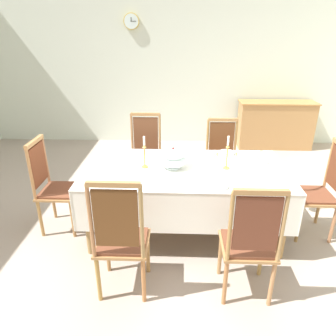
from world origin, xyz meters
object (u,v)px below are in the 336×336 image
(chair_south_b, at_px, (250,241))
(sideboard, at_px, (275,125))
(chair_north_a, at_px, (145,154))
(chair_north_b, at_px, (222,156))
(spoon_primary, at_px, (236,154))
(dining_table, at_px, (185,175))
(chair_head_west, at_px, (53,184))
(bowl_far_left, at_px, (219,185))
(bowl_near_right, at_px, (207,154))
(chair_head_east, at_px, (321,189))
(bowl_near_left, at_px, (227,153))
(candlestick_west, at_px, (145,155))
(chair_south_a, at_px, (121,237))
(mounted_clock, at_px, (131,21))
(candlestick_east, at_px, (227,156))
(spoon_secondary, at_px, (218,154))
(soup_tureen, at_px, (173,158))

(chair_south_b, relative_size, sideboard, 0.77)
(chair_north_a, distance_m, chair_south_b, 2.20)
(chair_north_b, relative_size, spoon_primary, 5.90)
(dining_table, height_order, chair_head_west, chair_head_west)
(chair_head_west, bearing_deg, bowl_far_left, 76.44)
(bowl_near_right, bearing_deg, chair_head_east, -17.43)
(bowl_near_left, xyz_separation_m, spoon_primary, (0.12, 0.03, -0.02))
(chair_head_west, relative_size, spoon_primary, 6.06)
(bowl_near_left, bearing_deg, candlestick_west, -156.09)
(chair_south_b, xyz_separation_m, chair_head_east, (0.96, 0.97, -0.01))
(chair_north_b, relative_size, bowl_far_left, 5.78)
(chair_south_a, distance_m, bowl_near_left, 1.74)
(chair_north_b, height_order, candlestick_west, candlestick_west)
(candlestick_west, distance_m, mounted_clock, 3.49)
(bowl_near_right, bearing_deg, candlestick_east, -65.99)
(bowl_far_left, xyz_separation_m, spoon_secondary, (0.08, 0.84, -0.02))
(sideboard, bearing_deg, chair_south_a, 59.04)
(candlestick_east, bearing_deg, chair_north_b, 85.04)
(candlestick_west, distance_m, spoon_primary, 1.15)
(chair_south_a, distance_m, chair_head_west, 1.35)
(chair_south_a, bearing_deg, chair_south_b, 0.13)
(chair_head_west, height_order, spoon_primary, chair_head_west)
(chair_north_b, bearing_deg, chair_south_b, 90.00)
(chair_north_a, relative_size, chair_south_b, 1.01)
(dining_table, height_order, bowl_far_left, bowl_far_left)
(soup_tureen, xyz_separation_m, spoon_primary, (0.75, 0.44, -0.11))
(candlestick_east, distance_m, spoon_secondary, 0.43)
(chair_head_west, relative_size, candlestick_west, 3.08)
(chair_head_east, height_order, bowl_far_left, chair_head_east)
(soup_tureen, bearing_deg, chair_north_b, 55.94)
(spoon_secondary, bearing_deg, bowl_near_right, -166.18)
(chair_south_b, xyz_separation_m, spoon_secondary, (-0.13, 1.37, 0.22))
(bowl_near_left, xyz_separation_m, mounted_clock, (-1.47, 2.75, 1.49))
(chair_head_east, distance_m, candlestick_west, 1.95)
(bowl_far_left, bearing_deg, candlestick_east, 73.58)
(mounted_clock, bearing_deg, chair_south_b, -70.13)
(soup_tureen, distance_m, candlestick_east, 0.57)
(chair_south_b, distance_m, chair_head_east, 1.36)
(chair_north_b, height_order, candlestick_east, candlestick_east)
(spoon_secondary, bearing_deg, chair_north_a, 150.56)
(chair_north_b, height_order, mounted_clock, mounted_clock)
(chair_north_b, height_order, bowl_near_left, chair_north_b)
(chair_south_a, xyz_separation_m, spoon_secondary, (0.93, 1.37, 0.21))
(candlestick_east, bearing_deg, chair_head_east, -0.00)
(chair_head_west, bearing_deg, candlestick_east, 90.00)
(chair_south_b, height_order, bowl_near_right, chair_south_b)
(chair_north_b, xyz_separation_m, spoon_primary, (0.10, -0.52, 0.24))
(chair_south_a, height_order, spoon_primary, chair_south_a)
(dining_table, bearing_deg, chair_head_west, 180.00)
(chair_south_b, bearing_deg, chair_head_west, 154.20)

